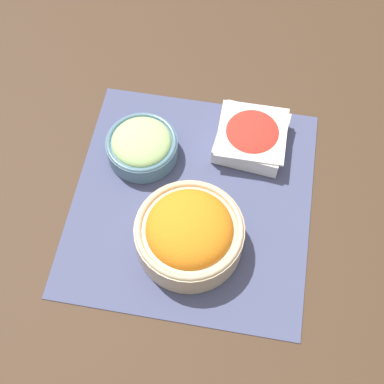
% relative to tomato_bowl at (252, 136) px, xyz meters
% --- Properties ---
extents(ground_plane, '(3.00, 3.00, 0.00)m').
position_rel_tomato_bowl_xyz_m(ground_plane, '(0.14, -0.09, -0.03)').
color(ground_plane, '#422D1E').
extents(placemat, '(0.46, 0.44, 0.00)m').
position_rel_tomato_bowl_xyz_m(placemat, '(0.14, -0.09, -0.03)').
color(placemat, '#474C70').
rests_on(placemat, ground_plane).
extents(tomato_bowl, '(0.14, 0.14, 0.05)m').
position_rel_tomato_bowl_xyz_m(tomato_bowl, '(0.00, 0.00, 0.00)').
color(tomato_bowl, white).
rests_on(tomato_bowl, placemat).
extents(carrot_bowl, '(0.19, 0.19, 0.10)m').
position_rel_tomato_bowl_xyz_m(carrot_bowl, '(0.23, -0.08, 0.02)').
color(carrot_bowl, '#C6B28E').
rests_on(carrot_bowl, placemat).
extents(cucumber_bowl, '(0.14, 0.14, 0.06)m').
position_rel_tomato_bowl_xyz_m(cucumber_bowl, '(0.06, -0.21, 0.00)').
color(cucumber_bowl, slate).
rests_on(cucumber_bowl, placemat).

